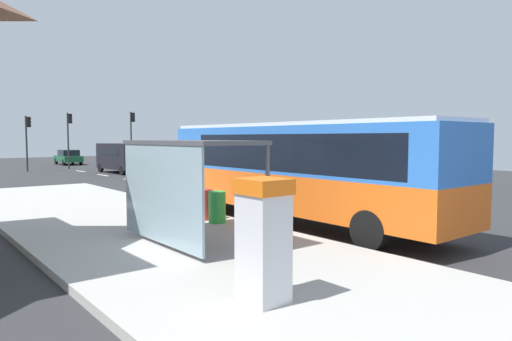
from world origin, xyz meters
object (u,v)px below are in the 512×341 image
object	(u,v)px
bus	(297,166)
traffic_light_far_side	(28,134)
ticket_machine	(263,239)
traffic_light_near_side	(132,131)
bus_shelter	(180,165)
white_van	(122,156)
sedan_near	(68,157)
traffic_light_median	(69,132)
recycling_bin_red	(205,204)
recycling_bin_green	(217,207)

from	to	relation	value
bus	traffic_light_far_side	xyz separation A→B (m)	(-1.38, 30.06, 1.19)
ticket_machine	traffic_light_near_side	world-z (taller)	traffic_light_near_side
traffic_light_near_side	bus_shelter	bearing A→B (deg)	-111.59
white_van	traffic_light_near_side	size ratio (longest dim) A/B	1.03
ticket_machine	bus_shelter	bearing A→B (deg)	77.50
sedan_near	white_van	bearing A→B (deg)	-90.40
bus	traffic_light_median	bearing A→B (deg)	86.08
white_van	recycling_bin_red	size ratio (longest dim) A/B	5.56
traffic_light_median	traffic_light_far_side	bearing A→B (deg)	-167.11
white_van	traffic_light_median	size ratio (longest dim) A/B	1.07
bus	traffic_light_near_side	world-z (taller)	traffic_light_near_side
bus	bus_shelter	world-z (taller)	bus
bus	white_van	world-z (taller)	bus
sedan_near	traffic_light_median	world-z (taller)	traffic_light_median
bus	white_van	xyz separation A→B (m)	(3.91, 23.68, -0.50)
sedan_near	traffic_light_median	xyz separation A→B (m)	(-1.90, -6.91, 2.48)
white_van	traffic_light_median	distance (m)	7.65
white_van	traffic_light_near_side	distance (m)	6.80
recycling_bin_red	recycling_bin_green	bearing A→B (deg)	-90.00
sedan_near	recycling_bin_red	distance (m)	36.78
white_van	sedan_near	size ratio (longest dim) A/B	1.18
recycling_bin_green	traffic_light_median	distance (m)	30.45
sedan_near	traffic_light_far_side	bearing A→B (deg)	-124.96
traffic_light_far_side	traffic_light_median	world-z (taller)	traffic_light_median
bus	recycling_bin_green	bearing A→B (deg)	160.71
traffic_light_median	recycling_bin_green	bearing A→B (deg)	-98.72
recycling_bin_green	recycling_bin_red	distance (m)	0.70
recycling_bin_red	traffic_light_far_side	size ratio (longest dim) A/B	0.21
ticket_machine	recycling_bin_green	bearing A→B (deg)	62.22
recycling_bin_red	ticket_machine	bearing A→B (deg)	-115.26
recycling_bin_red	traffic_light_far_side	bearing A→B (deg)	87.78
ticket_machine	bus_shelter	distance (m)	4.50
traffic_light_near_side	bus_shelter	distance (m)	32.39
bus	recycling_bin_red	world-z (taller)	bus
sedan_near	traffic_light_near_side	world-z (taller)	traffic_light_near_side
traffic_light_median	white_van	bearing A→B (deg)	-75.93
traffic_light_near_side	traffic_light_far_side	world-z (taller)	traffic_light_near_side
recycling_bin_red	traffic_light_near_side	distance (m)	29.46
ticket_machine	traffic_light_far_side	xyz separation A→B (m)	(4.27, 35.20, 1.86)
recycling_bin_green	traffic_light_far_side	xyz separation A→B (m)	(1.11, 29.19, 2.38)
bus	ticket_machine	world-z (taller)	bus
sedan_near	traffic_light_median	bearing A→B (deg)	-105.35
traffic_light_far_side	traffic_light_median	xyz separation A→B (m)	(3.50, 0.80, 0.24)
traffic_light_median	bus_shelter	size ratio (longest dim) A/B	1.23
white_van	traffic_light_near_side	world-z (taller)	traffic_light_near_side
recycling_bin_green	recycling_bin_red	xyz separation A→B (m)	(0.00, 0.70, 0.00)
recycling_bin_green	bus_shelter	size ratio (longest dim) A/B	0.24
white_van	traffic_light_near_side	xyz separation A→B (m)	(3.30, 5.58, 2.05)
bus	sedan_near	size ratio (longest dim) A/B	2.47
bus	traffic_light_median	size ratio (longest dim) A/B	2.24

